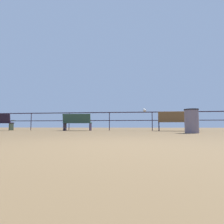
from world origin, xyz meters
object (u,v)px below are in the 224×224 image
at_px(seagull_on_rail, 144,110).
at_px(trash_bin, 192,121).
at_px(bench_near_left, 77,122).
at_px(bench_near_right, 175,120).

relative_size(seagull_on_rail, trash_bin, 0.52).
relative_size(bench_near_left, trash_bin, 1.81).
distance_m(bench_near_left, bench_near_right, 5.14).
bearing_deg(bench_near_left, trash_bin, -30.10).
height_order(bench_near_right, trash_bin, bench_near_right).
bearing_deg(trash_bin, seagull_on_rail, 111.12).
relative_size(bench_near_left, seagull_on_rail, 3.52).
distance_m(bench_near_left, seagull_on_rail, 3.81).
distance_m(bench_near_left, trash_bin, 5.94).
height_order(seagull_on_rail, trash_bin, seagull_on_rail).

